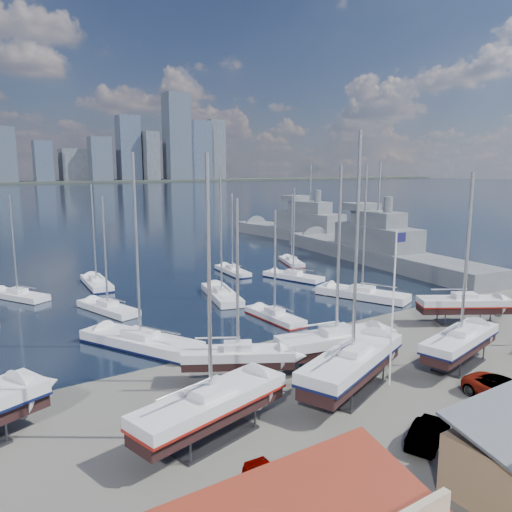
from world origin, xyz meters
TOP-DOWN VIEW (x-y plane):
  - ground at (0.00, -10.00)m, footprint 1400.00×1400.00m
  - sailboat_cradle_1 at (-12.81, -11.79)m, footprint 10.43×5.12m
  - sailboat_cradle_2 at (-7.45, -5.96)m, footprint 8.13×5.99m
  - sailboat_cradle_3 at (-1.71, -11.79)m, footprint 11.49×6.94m
  - sailboat_cradle_4 at (0.53, -7.70)m, footprint 9.93×4.38m
  - sailboat_cradle_5 at (8.72, -13.05)m, footprint 9.64×4.51m
  - sailboat_cradle_6 at (18.81, -6.54)m, footprint 9.08×6.98m
  - sailboat_moored_2 at (-17.19, 28.68)m, footprint 6.29×8.68m
  - sailboat_moored_3 at (-10.85, 4.74)m, footprint 8.19×11.93m
  - sailboat_moored_4 at (-9.88, 17.20)m, footprint 4.71×9.06m
  - sailboat_moored_5 at (-7.43, 30.07)m, footprint 3.37×9.56m
  - sailboat_moored_6 at (3.63, 4.91)m, footprint 2.39×7.99m
  - sailboat_moored_7 at (3.27, 15.32)m, footprint 5.33×10.40m
  - sailboat_moored_8 at (11.79, 27.08)m, footprint 3.16×8.51m
  - sailboat_moored_9 at (17.45, 6.15)m, footprint 7.00×11.36m
  - sailboat_moored_10 at (16.82, 18.85)m, footprint 5.09×9.35m
  - sailboat_moored_11 at (23.72, 28.24)m, footprint 4.99×8.29m
  - naval_ship_east at (36.65, 21.88)m, footprint 13.10×46.23m
  - naval_ship_west at (43.64, 47.85)m, footprint 11.09×45.73m
  - car_a at (-12.93, -18.28)m, footprint 1.97×4.32m
  - car_b at (-2.81, -19.05)m, footprint 4.48×2.99m
  - car_c at (5.71, -18.72)m, footprint 2.61×5.66m
  - flagpole at (1.41, -12.50)m, footprint 1.00×0.12m

SIDE VIEW (x-z plane):
  - ground at x=0.00m, z-range 0.00..0.00m
  - sailboat_moored_5 at x=-7.43m, z-range -6.70..7.31m
  - sailboat_moored_10 at x=16.82m, z-range -6.43..7.04m
  - sailboat_moored_8 at x=11.79m, z-range -5.91..6.53m
  - sailboat_moored_11 at x=23.72m, z-range -5.69..6.31m
  - sailboat_moored_6 at x=3.63m, z-range -5.63..6.25m
  - sailboat_moored_3 at x=-10.85m, z-range -8.44..9.06m
  - sailboat_moored_7 at x=3.27m, z-range -7.24..7.89m
  - sailboat_moored_9 at x=17.45m, z-range -7.99..8.64m
  - sailboat_moored_4 at x=-9.88m, z-range -6.26..6.91m
  - sailboat_moored_2 at x=-17.19m, z-range -6.17..6.82m
  - car_b at x=-2.81m, z-range 0.00..1.40m
  - car_a at x=-12.93m, z-range 0.00..1.44m
  - car_c at x=5.71m, z-range 0.00..1.57m
  - naval_ship_west at x=43.64m, z-range -7.37..10.70m
  - naval_ship_east at x=36.65m, z-range -7.39..10.72m
  - sailboat_cradle_2 at x=-7.45m, z-range -4.76..8.65m
  - sailboat_cradle_6 at x=18.81m, z-range -5.40..9.42m
  - sailboat_cradle_5 at x=8.72m, z-range -5.53..9.58m
  - sailboat_cradle_4 at x=0.53m, z-range -5.79..9.91m
  - sailboat_cradle_1 at x=-12.81m, z-range -6.03..10.19m
  - sailboat_cradle_3 at x=-1.71m, z-range -6.75..11.08m
  - flagpole at x=1.41m, z-range 0.81..12.09m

